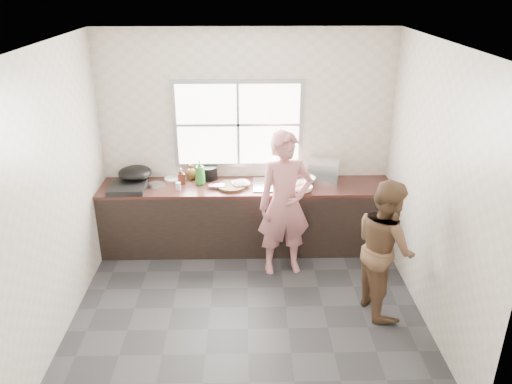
{
  "coord_description": "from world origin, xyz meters",
  "views": [
    {
      "loc": [
        -0.01,
        -4.36,
        3.24
      ],
      "look_at": [
        0.1,
        0.65,
        1.05
      ],
      "focal_mm": 35.0,
      "sensor_mm": 36.0,
      "label": 1
    }
  ],
  "objects_px": {
    "bowl_held": "(303,183)",
    "plate_food": "(173,178)",
    "bowl_crabs": "(303,189)",
    "glass_jar": "(178,186)",
    "black_pot": "(208,173)",
    "pot_lid_left": "(155,185)",
    "person_side": "(385,247)",
    "bowl_mince": "(241,184)",
    "bottle_brown_tall": "(181,177)",
    "dish_rack": "(322,173)",
    "woman": "(285,209)",
    "bottle_brown_short": "(191,172)",
    "cutting_board": "(232,186)",
    "wok": "(135,173)",
    "burner": "(127,187)",
    "pot_lid_right": "(182,179)",
    "bottle_green": "(200,172)"
  },
  "relations": [
    {
      "from": "woman",
      "to": "plate_food",
      "type": "height_order",
      "value": "woman"
    },
    {
      "from": "glass_jar",
      "to": "wok",
      "type": "relative_size",
      "value": 0.22
    },
    {
      "from": "bowl_mince",
      "to": "bottle_brown_short",
      "type": "xyz_separation_m",
      "value": [
        -0.63,
        0.26,
        0.07
      ]
    },
    {
      "from": "person_side",
      "to": "bowl_mince",
      "type": "distance_m",
      "value": 1.95
    },
    {
      "from": "pot_lid_right",
      "to": "person_side",
      "type": "bearing_deg",
      "value": -34.34
    },
    {
      "from": "person_side",
      "to": "glass_jar",
      "type": "relative_size",
      "value": 15.99
    },
    {
      "from": "person_side",
      "to": "plate_food",
      "type": "xyz_separation_m",
      "value": [
        -2.32,
        1.54,
        0.15
      ]
    },
    {
      "from": "bowl_crabs",
      "to": "dish_rack",
      "type": "xyz_separation_m",
      "value": [
        0.25,
        0.23,
        0.12
      ]
    },
    {
      "from": "woman",
      "to": "black_pot",
      "type": "relative_size",
      "value": 6.93
    },
    {
      "from": "bottle_brown_tall",
      "to": "pot_lid_left",
      "type": "distance_m",
      "value": 0.34
    },
    {
      "from": "black_pot",
      "to": "pot_lid_left",
      "type": "xyz_separation_m",
      "value": [
        -0.64,
        -0.21,
        -0.08
      ]
    },
    {
      "from": "woman",
      "to": "wok",
      "type": "xyz_separation_m",
      "value": [
        -1.81,
        0.66,
        0.2
      ]
    },
    {
      "from": "bowl_held",
      "to": "pot_lid_right",
      "type": "relative_size",
      "value": 0.81
    },
    {
      "from": "bowl_held",
      "to": "dish_rack",
      "type": "height_order",
      "value": "dish_rack"
    },
    {
      "from": "black_pot",
      "to": "wok",
      "type": "distance_m",
      "value": 0.9
    },
    {
      "from": "pot_lid_right",
      "to": "plate_food",
      "type": "bearing_deg",
      "value": 165.67
    },
    {
      "from": "bowl_held",
      "to": "plate_food",
      "type": "xyz_separation_m",
      "value": [
        -1.63,
        0.26,
        -0.03
      ]
    },
    {
      "from": "bottle_green",
      "to": "dish_rack",
      "type": "bearing_deg",
      "value": -1.0
    },
    {
      "from": "pot_lid_left",
      "to": "woman",
      "type": "bearing_deg",
      "value": -20.1
    },
    {
      "from": "plate_food",
      "to": "burner",
      "type": "height_order",
      "value": "burner"
    },
    {
      "from": "black_pot",
      "to": "plate_food",
      "type": "xyz_separation_m",
      "value": [
        -0.45,
        0.0,
        -0.07
      ]
    },
    {
      "from": "wok",
      "to": "glass_jar",
      "type": "bearing_deg",
      "value": -21.09
    },
    {
      "from": "bowl_held",
      "to": "burner",
      "type": "bearing_deg",
      "value": -177.96
    },
    {
      "from": "glass_jar",
      "to": "burner",
      "type": "bearing_deg",
      "value": 179.72
    },
    {
      "from": "glass_jar",
      "to": "dish_rack",
      "type": "bearing_deg",
      "value": 4.35
    },
    {
      "from": "bowl_held",
      "to": "bowl_crabs",
      "type": "bearing_deg",
      "value": -93.64
    },
    {
      "from": "bottle_brown_short",
      "to": "black_pot",
      "type": "bearing_deg",
      "value": -1.26
    },
    {
      "from": "person_side",
      "to": "cutting_board",
      "type": "height_order",
      "value": "person_side"
    },
    {
      "from": "plate_food",
      "to": "glass_jar",
      "type": "height_order",
      "value": "glass_jar"
    },
    {
      "from": "bowl_mince",
      "to": "bottle_brown_tall",
      "type": "xyz_separation_m",
      "value": [
        -0.73,
        0.11,
        0.06
      ]
    },
    {
      "from": "plate_food",
      "to": "bottle_green",
      "type": "height_order",
      "value": "bottle_green"
    },
    {
      "from": "bowl_crabs",
      "to": "bottle_green",
      "type": "height_order",
      "value": "bottle_green"
    },
    {
      "from": "woman",
      "to": "bowl_crabs",
      "type": "bearing_deg",
      "value": 44.73
    },
    {
      "from": "dish_rack",
      "to": "bottle_brown_short",
      "type": "bearing_deg",
      "value": -173.48
    },
    {
      "from": "wok",
      "to": "person_side",
      "type": "bearing_deg",
      "value": -27.02
    },
    {
      "from": "woman",
      "to": "glass_jar",
      "type": "xyz_separation_m",
      "value": [
        -1.25,
        0.44,
        0.11
      ]
    },
    {
      "from": "person_side",
      "to": "bottle_brown_short",
      "type": "height_order",
      "value": "person_side"
    },
    {
      "from": "cutting_board",
      "to": "glass_jar",
      "type": "height_order",
      "value": "glass_jar"
    },
    {
      "from": "bowl_crabs",
      "to": "glass_jar",
      "type": "relative_size",
      "value": 1.94
    },
    {
      "from": "person_side",
      "to": "black_pot",
      "type": "distance_m",
      "value": 2.43
    },
    {
      "from": "cutting_board",
      "to": "burner",
      "type": "bearing_deg",
      "value": -178.14
    },
    {
      "from": "dish_rack",
      "to": "bottle_brown_tall",
      "type": "bearing_deg",
      "value": -168.27
    },
    {
      "from": "bottle_green",
      "to": "wok",
      "type": "distance_m",
      "value": 0.81
    },
    {
      "from": "bottle_brown_short",
      "to": "burner",
      "type": "relative_size",
      "value": 0.44
    },
    {
      "from": "bowl_mince",
      "to": "dish_rack",
      "type": "bearing_deg",
      "value": 2.8
    },
    {
      "from": "bowl_held",
      "to": "black_pot",
      "type": "xyz_separation_m",
      "value": [
        -1.17,
        0.26,
        0.05
      ]
    },
    {
      "from": "person_side",
      "to": "pot_lid_left",
      "type": "bearing_deg",
      "value": 51.41
    },
    {
      "from": "dish_rack",
      "to": "woman",
      "type": "bearing_deg",
      "value": -117.0
    },
    {
      "from": "bowl_crabs",
      "to": "burner",
      "type": "height_order",
      "value": "burner"
    },
    {
      "from": "burner",
      "to": "wok",
      "type": "bearing_deg",
      "value": 73.44
    }
  ]
}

